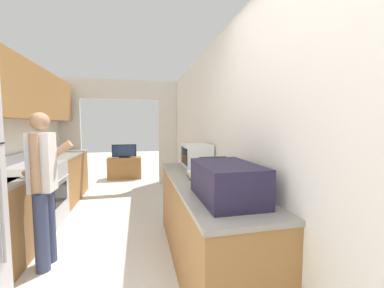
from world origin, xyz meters
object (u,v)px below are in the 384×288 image
at_px(range_oven, 37,195).
at_px(microwave, 197,155).
at_px(book_stack, 197,175).
at_px(tv_cabinet, 125,168).
at_px(suitcase, 226,181).
at_px(person, 43,186).
at_px(television, 124,151).

relative_size(range_oven, microwave, 2.30).
xyz_separation_m(book_stack, tv_cabinet, (-0.97, 4.22, -0.64)).
distance_m(range_oven, microwave, 2.36).
height_order(range_oven, suitcase, suitcase).
relative_size(range_oven, suitcase, 1.54).
height_order(range_oven, microwave, microwave).
bearing_deg(tv_cabinet, microwave, -72.56).
bearing_deg(suitcase, microwave, 85.34).
xyz_separation_m(person, suitcase, (1.58, -0.97, 0.20)).
bearing_deg(television, tv_cabinet, 90.00).
distance_m(tv_cabinet, television, 0.46).
bearing_deg(tv_cabinet, person, -98.08).
height_order(person, suitcase, person).
xyz_separation_m(range_oven, tv_cabinet, (1.05, 2.89, -0.17)).
relative_size(suitcase, microwave, 1.49).
bearing_deg(range_oven, suitcase, -45.00).
xyz_separation_m(range_oven, television, (1.05, 2.84, 0.29)).
bearing_deg(person, suitcase, -119.18).
bearing_deg(microwave, suitcase, -94.66).
distance_m(book_stack, television, 4.29).
bearing_deg(person, book_stack, -96.62).
height_order(person, book_stack, person).
bearing_deg(tv_cabinet, suitcase, -78.40).
bearing_deg(television, range_oven, -110.19).
xyz_separation_m(suitcase, microwave, (0.11, 1.36, 0.02)).
bearing_deg(television, book_stack, -76.96).
relative_size(suitcase, television, 1.06).
relative_size(microwave, tv_cabinet, 0.52).
distance_m(book_stack, tv_cabinet, 4.38).
bearing_deg(suitcase, television, 101.70).
bearing_deg(microwave, television, 107.63).
bearing_deg(range_oven, book_stack, -33.51).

